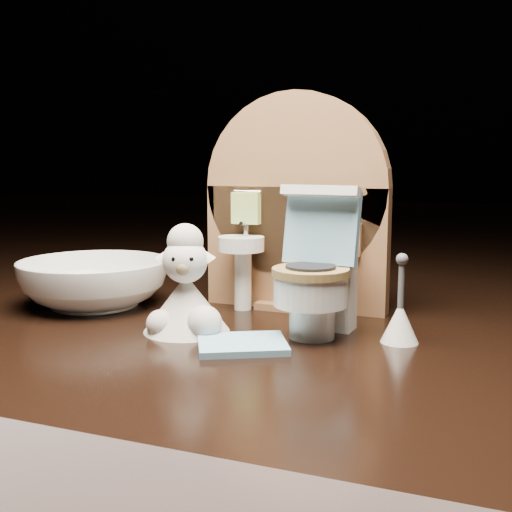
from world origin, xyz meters
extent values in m
cube|color=black|center=(0.00, 0.00, -0.05)|extent=(2.50, 2.50, 0.10)
cube|color=#95643D|center=(0.00, 0.07, 0.04)|extent=(0.13, 0.02, 0.09)
cylinder|color=#95643D|center=(0.00, 0.07, 0.09)|extent=(0.13, 0.02, 0.13)
cube|color=#95643D|center=(0.00, 0.07, 0.00)|extent=(0.05, 0.04, 0.01)
cylinder|color=white|center=(-0.03, 0.05, 0.02)|extent=(0.01, 0.01, 0.04)
cylinder|color=white|center=(-0.03, 0.04, 0.05)|extent=(0.03, 0.03, 0.01)
cylinder|color=silver|center=(-0.03, 0.05, 0.06)|extent=(0.00, 0.00, 0.01)
cube|color=#B6D76C|center=(-0.03, 0.05, 0.07)|extent=(0.02, 0.01, 0.02)
cube|color=#95643D|center=(0.04, 0.06, 0.05)|extent=(0.02, 0.01, 0.02)
cylinder|color=beige|center=(0.04, 0.05, 0.05)|extent=(0.02, 0.02, 0.02)
cylinder|color=white|center=(0.03, 0.00, 0.01)|extent=(0.03, 0.03, 0.02)
cylinder|color=white|center=(0.03, -0.01, 0.03)|extent=(0.04, 0.04, 0.02)
cylinder|color=olive|center=(0.03, -0.01, 0.04)|extent=(0.05, 0.05, 0.00)
cube|color=white|center=(0.03, 0.02, 0.03)|extent=(0.04, 0.02, 0.05)
cube|color=#7AB1CC|center=(0.03, 0.01, 0.06)|extent=(0.05, 0.02, 0.05)
cube|color=white|center=(0.03, 0.01, 0.09)|extent=(0.05, 0.01, 0.01)
cylinder|color=#A0C02F|center=(0.04, 0.02, 0.06)|extent=(0.01, 0.01, 0.01)
cube|color=#7AB1CC|center=(0.00, -0.04, 0.00)|extent=(0.06, 0.06, 0.00)
cone|color=white|center=(0.08, 0.00, 0.01)|extent=(0.02, 0.02, 0.02)
cylinder|color=#59595B|center=(0.08, 0.00, 0.03)|extent=(0.00, 0.00, 0.03)
sphere|color=#59595B|center=(0.08, 0.00, 0.05)|extent=(0.01, 0.01, 0.01)
cone|color=beige|center=(-0.04, -0.02, 0.02)|extent=(0.05, 0.05, 0.04)
sphere|color=beige|center=(-0.03, -0.03, 0.01)|extent=(0.02, 0.02, 0.02)
sphere|color=beige|center=(-0.05, -0.03, 0.01)|extent=(0.02, 0.02, 0.02)
sphere|color=white|center=(-0.04, -0.02, 0.04)|extent=(0.03, 0.03, 0.03)
sphere|color=#A18A5A|center=(-0.04, -0.03, 0.04)|extent=(0.01, 0.01, 0.01)
sphere|color=beige|center=(-0.04, -0.02, 0.06)|extent=(0.02, 0.02, 0.02)
cone|color=white|center=(-0.05, -0.02, 0.05)|extent=(0.01, 0.01, 0.01)
cone|color=white|center=(-0.03, -0.01, 0.05)|extent=(0.01, 0.01, 0.01)
sphere|color=black|center=(-0.04, -0.03, 0.05)|extent=(0.00, 0.00, 0.00)
sphere|color=black|center=(-0.03, -0.03, 0.05)|extent=(0.00, 0.00, 0.00)
imported|color=white|center=(-0.14, 0.02, 0.02)|extent=(0.11, 0.11, 0.03)
camera|label=1|loc=(0.14, -0.36, 0.11)|focal=45.00mm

